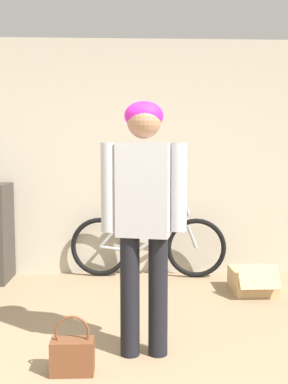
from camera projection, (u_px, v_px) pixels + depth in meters
name	position (u px, v px, depth m)	size (l,w,h in m)	color
wall_back	(106.00, 158.00, 5.01)	(8.00, 0.07, 2.60)	#B7AD99
person	(144.00, 203.00, 2.97)	(0.57, 0.29, 1.71)	black
bicycle	(148.00, 245.00, 4.92)	(1.71, 0.46, 0.72)	black
handbag	(72.00, 355.00, 2.79)	(0.27, 0.14, 0.37)	brown
cardboard_box	(252.00, 281.00, 4.40)	(0.40, 0.53, 0.31)	tan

